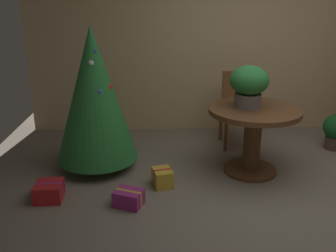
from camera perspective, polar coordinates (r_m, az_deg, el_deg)
name	(u,v)px	position (r m, az deg, el deg)	size (l,w,h in m)	color
ground_plane	(284,203)	(3.84, 17.15, -11.04)	(6.60, 6.60, 0.00)	#756B5B
back_wall_panel	(242,39)	(5.49, 11.20, 12.78)	(6.00, 0.10, 2.60)	tan
round_dining_table	(253,128)	(4.18, 12.79, -0.30)	(0.99, 0.99, 0.74)	brown
flower_vase	(249,84)	(4.08, 12.19, 6.26)	(0.41, 0.41, 0.45)	#665B51
wooden_chair_far	(237,105)	(4.98, 10.40, 3.21)	(0.40, 0.43, 0.95)	brown
holiday_tree	(94,95)	(4.17, -11.11, 4.69)	(0.91, 0.91, 1.60)	brown
gift_box_purple	(129,198)	(3.61, -5.98, -10.83)	(0.31, 0.28, 0.16)	#9E287A
gift_box_red	(49,191)	(3.87, -17.60, -9.41)	(0.27, 0.28, 0.17)	red
gift_box_gold	(163,178)	(3.94, -0.83, -7.83)	(0.24, 0.27, 0.18)	gold
potted_plant	(336,130)	(5.25, 24.11, -0.58)	(0.33, 0.33, 0.46)	#4C382D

